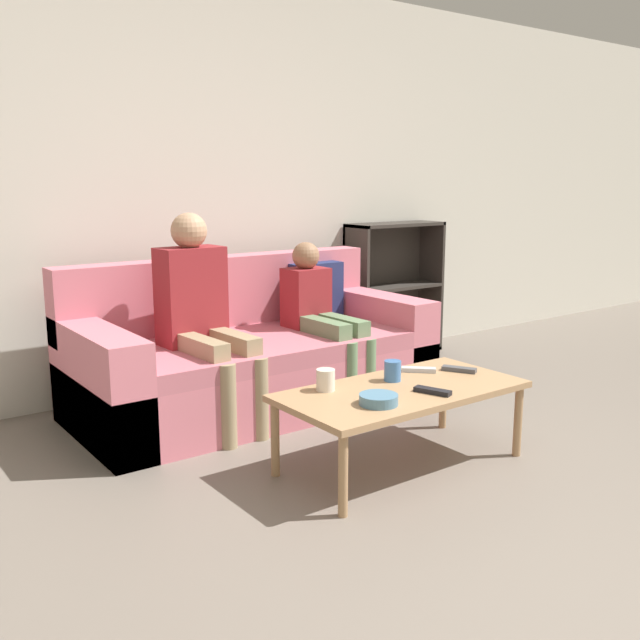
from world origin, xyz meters
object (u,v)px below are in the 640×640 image
Objects in this scene: couch at (252,359)px; person_child at (320,312)px; tv_remote_2 at (433,391)px; bookshelf at (386,301)px; snack_bowl at (379,399)px; cup_far at (393,371)px; tv_remote_1 at (459,369)px; person_adult at (200,305)px; cup_near at (326,380)px; coffee_table at (402,395)px; tv_remote_0 at (419,370)px.

person_child is (0.40, -0.14, 0.26)m from couch.
bookshelf is at bearing 33.69° from tv_remote_2.
couch is at bearing -161.59° from bookshelf.
snack_bowl is (-0.16, -1.32, 0.12)m from couch.
bookshelf is at bearing 49.25° from cup_far.
tv_remote_1 is at bearing 13.57° from snack_bowl.
bookshelf is 1.98m from person_adult.
person_adult reaches higher than tv_remote_1.
bookshelf is 2.28m from cup_near.
person_adult reaches higher than coffee_table.
cup_far is (0.35, -0.06, -0.00)m from cup_near.
couch is at bearing 159.05° from person_child.
cup_far reaches higher than tv_remote_2.
person_adult is 7.45× the size of tv_remote_0.
cup_near is at bearing -102.15° from couch.
tv_remote_1 is (0.90, -1.06, -0.27)m from person_adult.
person_adult reaches higher than bookshelf.
person_child is 0.91m from tv_remote_0.
bookshelf reaches higher than tv_remote_2.
coffee_table is 6.88× the size of snack_bowl.
snack_bowl is at bearing -153.68° from coffee_table.
tv_remote_0 reaches higher than coffee_table.
person_child reaches higher than snack_bowl.
cup_near is 0.57m from tv_remote_0.
couch is at bearing 63.17° from tv_remote_0.
cup_near reaches higher than tv_remote_0.
tv_remote_0 and tv_remote_1 have the same top height.
tv_remote_1 is (0.52, -1.15, 0.11)m from couch.
person_adult is 1.21× the size of person_child.
couch is 1.20m from coffee_table.
couch reaches higher than cup_far.
person_adult is 1.13m from cup_far.
snack_bowl is (-1.65, -1.81, -0.01)m from bookshelf.
coffee_table is at bearing 156.18° from tv_remote_1.
cup_near is 0.57× the size of tv_remote_2.
person_adult is (-0.47, 1.10, 0.31)m from coffee_table.
tv_remote_2 is at bearing 177.29° from tv_remote_1.
cup_far is at bearing 139.92° from tv_remote_1.
coffee_table is 6.59× the size of tv_remote_2.
coffee_table is at bearing 89.85° from tv_remote_2.
tv_remote_1 and tv_remote_2 have the same top height.
cup_near is at bearing -83.29° from person_adult.
coffee_table is 11.78× the size of cup_far.
person_adult is 1.37m from tv_remote_2.
person_child is (0.78, -0.04, -0.12)m from person_adult.
person_child is 9.69× the size of cup_far.
cup_near is (-0.31, 0.18, 0.08)m from coffee_table.
person_child is at bearing 64.70° from snack_bowl.
tv_remote_2 is (-0.21, -0.30, 0.00)m from tv_remote_0.
couch reaches higher than coffee_table.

